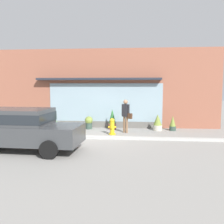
% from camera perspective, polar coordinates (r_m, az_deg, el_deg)
% --- Properties ---
extents(ground_plane, '(60.00, 60.00, 0.00)m').
position_cam_1_polar(ground_plane, '(11.99, -5.18, -5.84)').
color(ground_plane, gray).
extents(curb_strip, '(14.00, 0.24, 0.12)m').
position_cam_1_polar(curb_strip, '(11.79, -5.37, -5.75)').
color(curb_strip, '#B2B2AD').
rests_on(curb_strip, ground_plane).
extents(storefront, '(14.00, 0.81, 4.60)m').
position_cam_1_polar(storefront, '(14.87, -2.95, 5.22)').
color(storefront, '#935642').
rests_on(storefront, ground_plane).
extents(fire_hydrant, '(0.41, 0.37, 0.83)m').
position_cam_1_polar(fire_hydrant, '(12.59, 0.04, -3.36)').
color(fire_hydrant, gold).
rests_on(fire_hydrant, ground_plane).
extents(pedestrian_with_handbag, '(0.57, 0.45, 1.74)m').
position_cam_1_polar(pedestrian_with_handbag, '(13.02, 3.17, -0.34)').
color(pedestrian_with_handbag, brown).
rests_on(pedestrian_with_handbag, ground_plane).
extents(parked_car_dark_gray, '(4.47, 2.14, 1.60)m').
position_cam_1_polar(parked_car_dark_gray, '(10.07, -20.01, -3.25)').
color(parked_car_dark_gray, '#383A3D').
rests_on(parked_car_dark_gray, ground_plane).
extents(potted_plant_doorstep, '(0.45, 0.45, 0.72)m').
position_cam_1_polar(potted_plant_doorstep, '(14.27, -5.30, -2.33)').
color(potted_plant_doorstep, '#33473D').
rests_on(potted_plant_doorstep, ground_plane).
extents(potted_plant_window_center, '(0.52, 0.52, 0.88)m').
position_cam_1_polar(potted_plant_window_center, '(13.98, 10.36, -2.45)').
color(potted_plant_window_center, '#B7B2A3').
rests_on(potted_plant_window_center, ground_plane).
extents(potted_plant_window_right, '(0.43, 0.43, 1.15)m').
position_cam_1_polar(potted_plant_window_right, '(14.12, 0.07, -1.75)').
color(potted_plant_window_right, '#9E6042').
rests_on(potted_plant_window_right, ground_plane).
extents(potted_plant_window_left, '(0.54, 0.54, 0.80)m').
position_cam_1_polar(potted_plant_window_left, '(15.66, -19.70, -1.79)').
color(potted_plant_window_left, '#4C4C51').
rests_on(potted_plant_window_left, ground_plane).
extents(potted_plant_by_entrance, '(0.31, 0.31, 0.48)m').
position_cam_1_polar(potted_plant_by_entrance, '(14.59, -12.78, -2.86)').
color(potted_plant_by_entrance, '#B7B2A3').
rests_on(potted_plant_by_entrance, ground_plane).
extents(potted_plant_trailing_edge, '(0.36, 0.36, 0.81)m').
position_cam_1_polar(potted_plant_trailing_edge, '(14.12, 13.68, -2.58)').
color(potted_plant_trailing_edge, '#33473D').
rests_on(potted_plant_trailing_edge, ground_plane).
extents(potted_plant_corner_tall, '(0.38, 0.38, 0.61)m').
position_cam_1_polar(potted_plant_corner_tall, '(15.09, -16.80, -2.31)').
color(potted_plant_corner_tall, '#B7B2A3').
rests_on(potted_plant_corner_tall, ground_plane).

